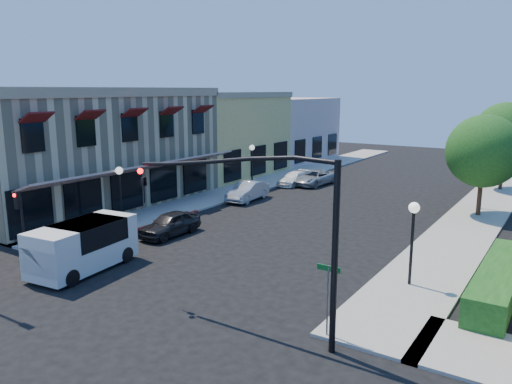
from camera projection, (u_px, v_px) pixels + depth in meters
The scene contains 22 objects.
ground at pixel (116, 308), 18.48m from camera, with size 120.00×120.00×0.00m, color black.
sidewalk_left at pixel (280, 178), 45.31m from camera, with size 3.50×50.00×0.12m, color gray.
sidewalk_right at pixel (489, 201), 35.98m from camera, with size 3.50×50.00×0.12m, color gray.
curb_red_strip at pixel (142, 230), 28.73m from camera, with size 0.25×10.00×0.06m, color maroon.
corner_brick_building at pixel (83, 147), 34.95m from camera, with size 11.77×18.20×8.10m.
yellow_stucco_building at pixel (214, 134), 47.34m from camera, with size 10.00×12.00×7.60m, color tan.
pink_stucco_building at pixel (278, 129), 57.26m from camera, with size 10.00×12.00×7.00m, color tan.
hedge at pixel (498, 296), 19.63m from camera, with size 1.40×8.00×1.10m, color #174513.
street_tree_a at pixel (484, 151), 31.01m from camera, with size 4.56×4.56×6.48m.
street_tree_b at pixel (506, 134), 39.15m from camera, with size 4.94×4.94×7.02m.
signal_mast_arm at pixel (273, 214), 15.76m from camera, with size 8.01×0.39×6.00m.
secondary_signal at pixel (20, 212), 23.44m from camera, with size 0.28×0.42×3.32m.
street_name_sign at pixel (328, 289), 15.94m from camera, with size 0.80×0.06×2.50m.
lamppost_left_near at pixel (120, 181), 29.04m from camera, with size 0.44×0.44×3.57m.
lamppost_left_far at pixel (252, 155), 40.53m from camera, with size 0.44×0.44×3.57m.
lamppost_right_near at pixel (413, 223), 19.97m from camera, with size 0.44×0.44×3.57m.
lamppost_right_far at pixel (482, 170), 33.11m from camera, with size 0.44×0.44×3.57m.
white_van at pixel (82, 244), 22.13m from camera, with size 2.63×5.09×2.17m.
parked_car_a at pixel (170, 224), 27.60m from camera, with size 1.57×3.91×1.33m, color black.
parked_car_b at pixel (247, 191), 36.36m from camera, with size 1.46×4.18×1.38m, color #B9BCBF.
parked_car_c at pixel (294, 179), 42.21m from camera, with size 1.57×3.87×1.12m, color white.
parked_car_d at pixel (314, 178), 42.27m from camera, with size 2.06×4.47×1.24m, color #9E9FA3.
Camera 1 is at (13.73, -11.63, 7.96)m, focal length 35.00 mm.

